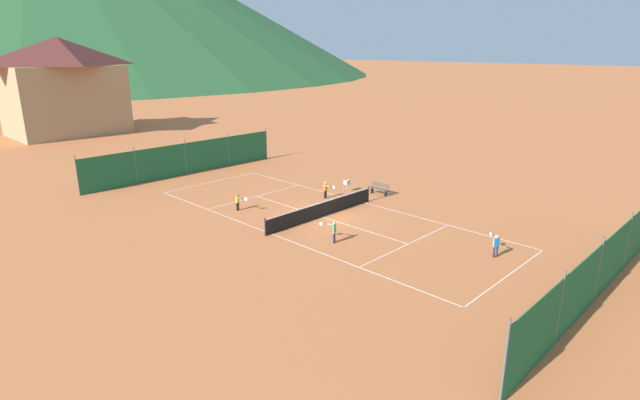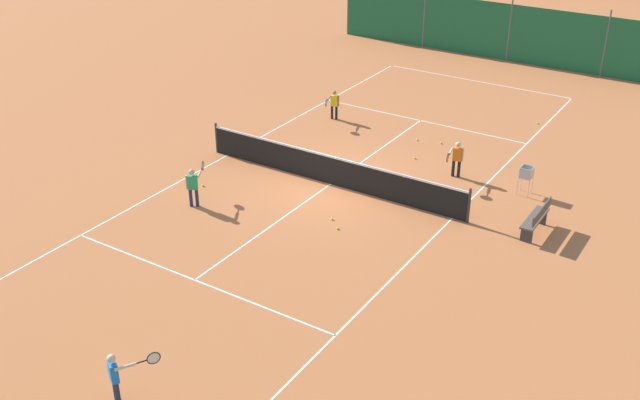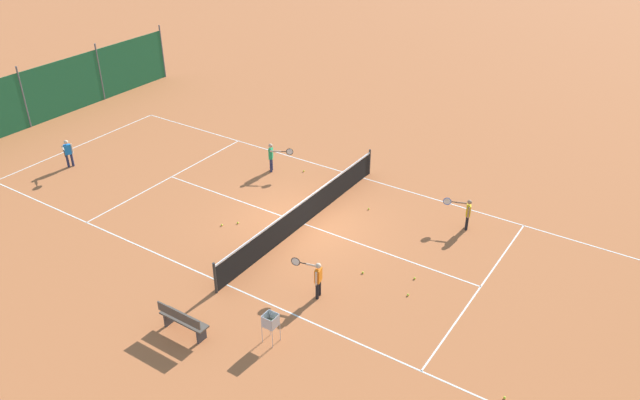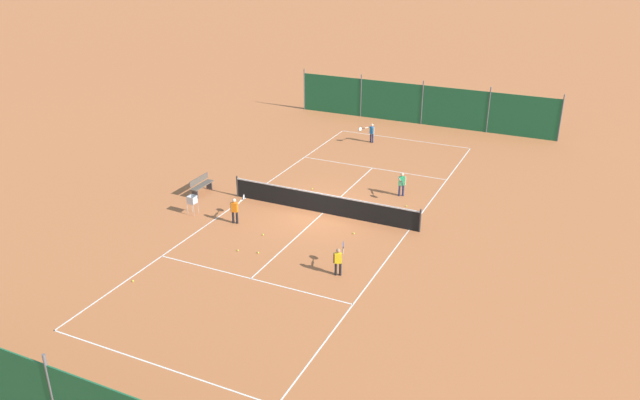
{
  "view_description": "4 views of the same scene",
  "coord_description": "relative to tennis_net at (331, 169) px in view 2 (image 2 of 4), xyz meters",
  "views": [
    {
      "loc": [
        -21.06,
        -20.22,
        10.08
      ],
      "look_at": [
        0.13,
        0.3,
        1.0
      ],
      "focal_mm": 28.0,
      "sensor_mm": 36.0,
      "label": 1
    },
    {
      "loc": [
        10.98,
        -17.81,
        10.32
      ],
      "look_at": [
        0.96,
        -2.12,
        0.63
      ],
      "focal_mm": 42.0,
      "sensor_mm": 36.0,
      "label": 2
    },
    {
      "loc": [
        15.01,
        10.55,
        11.5
      ],
      "look_at": [
        0.14,
        0.75,
        1.27
      ],
      "focal_mm": 35.0,
      "sensor_mm": 36.0,
      "label": 3
    },
    {
      "loc": [
        -10.79,
        23.46,
        11.98
      ],
      "look_at": [
        -0.31,
        0.98,
        1.09
      ],
      "focal_mm": 35.0,
      "sensor_mm": 36.0,
      "label": 4
    }
  ],
  "objects": [
    {
      "name": "windscreen_fence_far",
      "position": [
        -0.0,
        15.5,
        0.81
      ],
      "size": [
        17.28,
        0.08,
        2.9
      ],
      "color": "#1E6038",
      "rests_on": "ground"
    },
    {
      "name": "tennis_ball_mid_court",
      "position": [
        3.82,
        8.44,
        -0.47
      ],
      "size": [
        0.07,
        0.07,
        0.07
      ],
      "primitive_type": "sphere",
      "color": "#CCE033",
      "rests_on": "ground"
    },
    {
      "name": "tennis_ball_alley_right",
      "position": [
        1.66,
        -2.32,
        -0.47
      ],
      "size": [
        0.07,
        0.07,
        0.07
      ],
      "primitive_type": "sphere",
      "color": "#CCE033",
      "rests_on": "ground"
    },
    {
      "name": "tennis_ball_by_net_right",
      "position": [
        -2.09,
        1.38,
        -0.47
      ],
      "size": [
        0.07,
        0.07,
        0.07
      ],
      "primitive_type": "sphere",
      "color": "#CCE033",
      "rests_on": "ground"
    },
    {
      "name": "player_far_baseline",
      "position": [
        -2.62,
        -3.36,
        0.2
      ],
      "size": [
        0.5,
        1.02,
        1.2
      ],
      "color": "#23284C",
      "rests_on": "ground"
    },
    {
      "name": "ground_plane",
      "position": [
        0.0,
        0.0,
        -0.5
      ],
      "size": [
        600.0,
        600.0,
        0.0
      ],
      "primitive_type": "plane",
      "color": "#BC6638"
    },
    {
      "name": "tennis_ball_service_box",
      "position": [
        1.36,
        3.13,
        -0.47
      ],
      "size": [
        0.07,
        0.07,
        0.07
      ],
      "primitive_type": "sphere",
      "color": "#CCE033",
      "rests_on": "ground"
    },
    {
      "name": "player_near_service",
      "position": [
        3.06,
        2.56,
        0.19
      ],
      "size": [
        0.39,
        1.03,
        1.19
      ],
      "color": "black",
      "rests_on": "ground"
    },
    {
      "name": "court_line_markings",
      "position": [
        0.0,
        0.0,
        -0.5
      ],
      "size": [
        8.25,
        23.85,
        0.01
      ],
      "color": "white",
      "rests_on": "ground"
    },
    {
      "name": "ball_hopper",
      "position": [
        5.3,
        2.61,
        0.16
      ],
      "size": [
        0.36,
        0.36,
        0.89
      ],
      "color": "#B7B7BC",
      "rests_on": "ground"
    },
    {
      "name": "tennis_ball_alley_left",
      "position": [
        -3.25,
        -2.28,
        -0.47
      ],
      "size": [
        0.07,
        0.07,
        0.07
      ],
      "primitive_type": "sphere",
      "color": "#CCE033",
      "rests_on": "ground"
    },
    {
      "name": "player_near_baseline",
      "position": [
        -2.82,
        4.74,
        0.16
      ],
      "size": [
        0.36,
        0.99,
        1.12
      ],
      "color": "black",
      "rests_on": "ground"
    },
    {
      "name": "tennis_ball_near_corner",
      "position": [
        1.58,
        4.77,
        -0.47
      ],
      "size": [
        0.07,
        0.07,
        0.07
      ],
      "primitive_type": "sphere",
      "color": "#CCE033",
      "rests_on": "ground"
    },
    {
      "name": "player_far_service",
      "position": [
        1.63,
        -10.46,
        0.19
      ],
      "size": [
        0.79,
        0.83,
        1.17
      ],
      "color": "#23284C",
      "rests_on": "ground"
    },
    {
      "name": "tennis_ball_by_net_left",
      "position": [
        1.25,
        -1.95,
        -0.47
      ],
      "size": [
        0.07,
        0.07,
        0.07
      ],
      "primitive_type": "sphere",
      "color": "#CCE033",
      "rests_on": "ground"
    },
    {
      "name": "tennis_ball_far_corner",
      "position": [
        0.75,
        4.59,
        -0.47
      ],
      "size": [
        0.07,
        0.07,
        0.07
      ],
      "primitive_type": "sphere",
      "color": "#CCE033",
      "rests_on": "ground"
    },
    {
      "name": "courtside_bench",
      "position": [
        6.34,
        0.45,
        -0.05
      ],
      "size": [
        0.36,
        1.5,
        0.84
      ],
      "color": "#51473D",
      "rests_on": "ground"
    },
    {
      "name": "tennis_net",
      "position": [
        0.0,
        0.0,
        0.0
      ],
      "size": [
        9.18,
        0.08,
        1.06
      ],
      "color": "#2D2D2D",
      "rests_on": "ground"
    }
  ]
}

